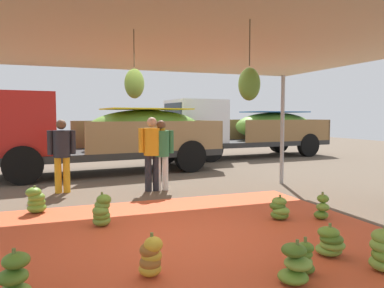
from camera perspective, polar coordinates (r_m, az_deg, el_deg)
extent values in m
plane|color=brown|center=(8.30, -7.95, -7.91)|extent=(40.00, 40.00, 0.00)
cube|color=#D1512D|center=(5.50, -1.32, -14.18)|extent=(6.15, 4.99, 0.01)
cylinder|color=#9EA0A5|center=(9.89, 13.68, 2.12)|extent=(0.10, 0.10, 2.79)
cube|color=beige|center=(5.33, -1.38, 15.93)|extent=(8.00, 7.00, 0.06)
cylinder|color=#4C422D|center=(4.23, 8.84, 15.13)|extent=(0.01, 0.01, 0.50)
ellipsoid|color=#6B9E38|center=(4.16, 8.77, 9.07)|extent=(0.24, 0.24, 0.36)
cylinder|color=#4C422D|center=(4.68, -8.88, 14.33)|extent=(0.01, 0.01, 0.45)
ellipsoid|color=#75A83D|center=(4.63, -8.82, 9.14)|extent=(0.24, 0.24, 0.36)
ellipsoid|color=#6B9E38|center=(5.12, 20.20, -14.95)|extent=(0.36, 0.36, 0.14)
ellipsoid|color=#75A83D|center=(5.08, 20.72, -14.25)|extent=(0.36, 0.36, 0.14)
ellipsoid|color=#477523|center=(5.05, 20.60, -13.47)|extent=(0.35, 0.35, 0.14)
ellipsoid|color=#60932D|center=(5.03, 20.19, -12.61)|extent=(0.37, 0.37, 0.14)
cylinder|color=olive|center=(5.01, 20.38, -11.97)|extent=(0.04, 0.04, 0.12)
ellipsoid|color=#75A83D|center=(4.89, 27.38, -15.92)|extent=(0.45, 0.45, 0.17)
ellipsoid|color=#75A83D|center=(4.82, 27.26, -13.67)|extent=(0.32, 0.32, 0.17)
ellipsoid|color=#75A83D|center=(4.79, 27.35, -12.50)|extent=(0.35, 0.35, 0.17)
ellipsoid|color=gold|center=(4.28, -6.45, -18.43)|extent=(0.35, 0.35, 0.17)
ellipsoid|color=#996628|center=(4.25, -6.42, -17.60)|extent=(0.26, 0.26, 0.17)
ellipsoid|color=gold|center=(4.24, -6.21, -16.65)|extent=(0.32, 0.32, 0.17)
ellipsoid|color=#996628|center=(4.20, -6.55, -15.84)|extent=(0.29, 0.29, 0.17)
ellipsoid|color=gold|center=(4.15, -5.94, -15.05)|extent=(0.27, 0.27, 0.17)
cylinder|color=olive|center=(4.16, -6.18, -14.16)|extent=(0.04, 0.04, 0.12)
ellipsoid|color=#518428|center=(6.76, 19.17, -10.23)|extent=(0.30, 0.30, 0.14)
ellipsoid|color=#6B9E38|center=(6.73, 19.41, -9.11)|extent=(0.31, 0.31, 0.14)
ellipsoid|color=#60932D|center=(6.74, 19.44, -7.90)|extent=(0.26, 0.26, 0.14)
cylinder|color=olive|center=(6.70, 19.38, -7.45)|extent=(0.04, 0.04, 0.12)
ellipsoid|color=#518428|center=(4.08, -25.78, -17.83)|extent=(0.40, 0.40, 0.15)
ellipsoid|color=#518428|center=(4.02, -25.37, -15.82)|extent=(0.32, 0.32, 0.15)
cylinder|color=olive|center=(4.00, -25.62, -15.04)|extent=(0.04, 0.04, 0.12)
ellipsoid|color=#60932D|center=(7.35, -22.69, -9.01)|extent=(0.36, 0.36, 0.18)
ellipsoid|color=#60932D|center=(7.36, -22.73, -8.24)|extent=(0.44, 0.44, 0.18)
ellipsoid|color=#60932D|center=(7.31, -22.73, -7.54)|extent=(0.39, 0.39, 0.18)
ellipsoid|color=#60932D|center=(7.29, -23.12, -6.82)|extent=(0.38, 0.38, 0.18)
cylinder|color=olive|center=(7.28, -22.98, -6.35)|extent=(0.04, 0.04, 0.12)
ellipsoid|color=#6B9E38|center=(6.18, -13.68, -11.32)|extent=(0.33, 0.33, 0.17)
ellipsoid|color=#60932D|center=(6.14, -13.69, -10.60)|extent=(0.38, 0.38, 0.17)
ellipsoid|color=#6B9E38|center=(6.09, -13.84, -9.91)|extent=(0.35, 0.35, 0.17)
ellipsoid|color=#6B9E38|center=(6.10, -13.59, -9.06)|extent=(0.31, 0.31, 0.17)
ellipsoid|color=#60932D|center=(6.07, -13.36, -8.31)|extent=(0.29, 0.29, 0.17)
cylinder|color=olive|center=(6.07, -13.64, -7.74)|extent=(0.04, 0.04, 0.12)
ellipsoid|color=#60932D|center=(4.24, 15.22, -19.02)|extent=(0.42, 0.42, 0.14)
ellipsoid|color=#75A83D|center=(4.20, 15.95, -17.19)|extent=(0.39, 0.39, 0.14)
ellipsoid|color=#477523|center=(4.14, 15.35, -15.41)|extent=(0.34, 0.34, 0.14)
cylinder|color=olive|center=(4.11, 15.84, -14.69)|extent=(0.04, 0.04, 0.12)
ellipsoid|color=#477523|center=(4.50, 16.86, -17.72)|extent=(0.31, 0.31, 0.12)
ellipsoid|color=#6B9E38|center=(4.49, 16.62, -16.79)|extent=(0.29, 0.29, 0.12)
ellipsoid|color=#518428|center=(4.48, 16.74, -15.81)|extent=(0.23, 0.23, 0.12)
ellipsoid|color=#518428|center=(4.46, 17.02, -14.94)|extent=(0.24, 0.24, 0.12)
cylinder|color=olive|center=(4.44, 16.97, -14.21)|extent=(0.04, 0.04, 0.12)
ellipsoid|color=#518428|center=(6.56, 13.27, -10.52)|extent=(0.43, 0.43, 0.15)
ellipsoid|color=#6B9E38|center=(6.52, 13.49, -9.93)|extent=(0.40, 0.40, 0.15)
ellipsoid|color=#477523|center=(6.53, 12.98, -9.23)|extent=(0.30, 0.30, 0.15)
ellipsoid|color=#6B9E38|center=(6.53, 13.24, -8.57)|extent=(0.35, 0.35, 0.15)
cylinder|color=olive|center=(6.49, 13.35, -8.10)|extent=(0.04, 0.04, 0.12)
cube|color=#2D2D2D|center=(11.81, -13.10, -1.42)|extent=(7.28, 3.22, 0.20)
cube|color=red|center=(11.41, -25.63, 2.86)|extent=(2.23, 2.39, 1.70)
cube|color=#99754C|center=(11.10, -5.01, 1.17)|extent=(4.34, 0.63, 0.90)
cube|color=#99754C|center=(13.23, -8.70, 1.63)|extent=(4.34, 0.63, 0.90)
cube|color=#99754C|center=(13.04, 1.86, 1.64)|extent=(0.38, 2.34, 0.90)
ellipsoid|color=#60932D|center=(12.15, -7.02, 2.27)|extent=(4.06, 2.44, 1.26)
cube|color=yellow|center=(12.14, -7.05, 5.33)|extent=(2.82, 2.10, 0.04)
cylinder|color=black|center=(10.42, -24.53, -2.99)|extent=(1.03, 0.40, 1.00)
cylinder|color=black|center=(12.55, -24.96, -1.83)|extent=(1.03, 0.40, 1.00)
cylinder|color=black|center=(11.64, -0.28, -1.88)|extent=(1.03, 0.40, 1.00)
cylinder|color=black|center=(13.58, -4.36, -1.01)|extent=(1.03, 0.40, 1.00)
cube|color=#2D2D2D|center=(16.27, 8.68, 0.17)|extent=(7.20, 2.80, 0.20)
cube|color=silver|center=(15.00, 0.57, 3.51)|extent=(2.13, 2.22, 1.70)
cube|color=#232D38|center=(14.61, -2.99, 4.82)|extent=(0.17, 1.79, 0.75)
cube|color=olive|center=(16.16, 14.79, 2.01)|extent=(4.36, 0.43, 0.90)
cube|color=olive|center=(17.89, 10.41, 2.28)|extent=(4.36, 0.43, 0.90)
cube|color=olive|center=(18.38, 17.84, 2.20)|extent=(0.26, 2.24, 0.90)
ellipsoid|color=#60932D|center=(17.01, 12.49, 2.69)|extent=(3.98, 2.19, 1.22)
cube|color=#19569E|center=(17.00, 12.53, 4.81)|extent=(2.75, 1.91, 0.04)
cylinder|color=black|center=(14.20, 2.82, -0.78)|extent=(1.02, 0.36, 1.00)
cylinder|color=black|center=(16.04, -0.52, -0.20)|extent=(1.02, 0.36, 1.00)
cylinder|color=black|center=(16.93, 17.39, -0.16)|extent=(1.02, 0.36, 1.00)
cylinder|color=black|center=(18.50, 13.17, 0.28)|extent=(1.02, 0.36, 1.00)
cylinder|color=#26262D|center=(8.73, -6.72, -4.49)|extent=(0.16, 0.16, 0.84)
cylinder|color=#26262D|center=(8.78, -5.51, -4.43)|extent=(0.16, 0.16, 0.84)
cylinder|color=orange|center=(8.68, -6.16, 0.36)|extent=(0.39, 0.39, 0.63)
cylinder|color=orange|center=(8.62, -7.80, 0.55)|extent=(0.12, 0.12, 0.56)
cylinder|color=orange|center=(8.74, -4.54, 0.63)|extent=(0.12, 0.12, 0.56)
sphere|color=tan|center=(8.66, -6.18, 3.35)|extent=(0.23, 0.23, 0.23)
cylinder|color=silver|center=(8.80, -5.28, -4.52)|extent=(0.15, 0.15, 0.81)
cylinder|color=silver|center=(8.85, -4.14, -4.47)|extent=(0.15, 0.15, 0.81)
cylinder|color=#337A4C|center=(8.75, -4.74, 0.09)|extent=(0.37, 0.37, 0.61)
cylinder|color=#337A4C|center=(8.68, -6.29, 0.27)|extent=(0.12, 0.12, 0.54)
cylinder|color=#337A4C|center=(8.81, -3.21, 0.35)|extent=(0.12, 0.12, 0.54)
sphere|color=brown|center=(8.72, -4.75, 2.93)|extent=(0.22, 0.22, 0.22)
cylinder|color=orange|center=(9.01, -19.83, -4.53)|extent=(0.15, 0.15, 0.82)
cylinder|color=orange|center=(9.01, -18.66, -4.50)|extent=(0.15, 0.15, 0.82)
cylinder|color=#26262D|center=(8.93, -19.36, 0.02)|extent=(0.37, 0.37, 0.61)
cylinder|color=#26262D|center=(8.93, -20.94, 0.20)|extent=(0.12, 0.12, 0.54)
cylinder|color=#26262D|center=(8.93, -17.78, 0.28)|extent=(0.12, 0.12, 0.54)
sphere|color=brown|center=(8.91, -19.43, 2.84)|extent=(0.22, 0.22, 0.22)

